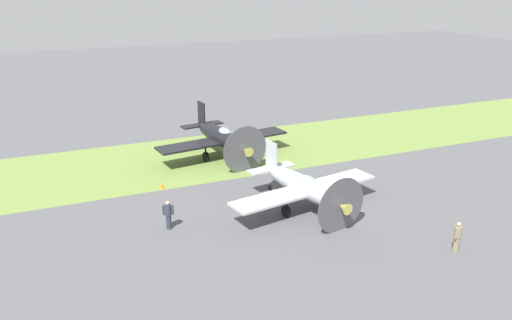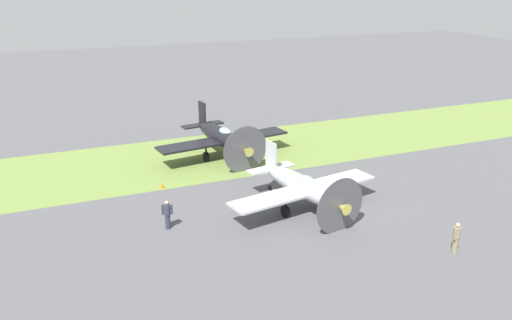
{
  "view_description": "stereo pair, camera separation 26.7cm",
  "coord_description": "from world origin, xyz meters",
  "px_view_note": "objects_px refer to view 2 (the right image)",
  "views": [
    {
      "loc": [
        16.73,
        26.46,
        13.79
      ],
      "look_at": [
        3.31,
        -5.14,
        1.41
      ],
      "focal_mm": 36.44,
      "sensor_mm": 36.0,
      "label": 1
    },
    {
      "loc": [
        16.48,
        26.57,
        13.79
      ],
      "look_at": [
        3.31,
        -5.14,
        1.41
      ],
      "focal_mm": 36.44,
      "sensor_mm": 36.0,
      "label": 2
    }
  ],
  "objects_px": {
    "airplane_wingman": "(222,137)",
    "ground_crew_chief": "(456,237)",
    "airplane_lead": "(302,186)",
    "runway_marker_cone": "(161,185)",
    "ground_crew_mechanic": "(167,214)"
  },
  "relations": [
    {
      "from": "airplane_wingman",
      "to": "ground_crew_chief",
      "type": "relative_size",
      "value": 6.31
    },
    {
      "from": "airplane_lead",
      "to": "airplane_wingman",
      "type": "relative_size",
      "value": 0.93
    },
    {
      "from": "ground_crew_mechanic",
      "to": "airplane_wingman",
      "type": "bearing_deg",
      "value": 73.83
    },
    {
      "from": "airplane_lead",
      "to": "ground_crew_chief",
      "type": "relative_size",
      "value": 5.89
    },
    {
      "from": "airplane_lead",
      "to": "ground_crew_mechanic",
      "type": "distance_m",
      "value": 8.33
    },
    {
      "from": "airplane_lead",
      "to": "runway_marker_cone",
      "type": "xyz_separation_m",
      "value": [
        7.3,
        -6.6,
        -1.29
      ]
    },
    {
      "from": "airplane_lead",
      "to": "runway_marker_cone",
      "type": "bearing_deg",
      "value": -52.43
    },
    {
      "from": "runway_marker_cone",
      "to": "ground_crew_chief",
      "type": "bearing_deg",
      "value": 130.13
    },
    {
      "from": "airplane_wingman",
      "to": "runway_marker_cone",
      "type": "height_order",
      "value": "airplane_wingman"
    },
    {
      "from": "ground_crew_mechanic",
      "to": "runway_marker_cone",
      "type": "relative_size",
      "value": 3.93
    },
    {
      "from": "airplane_wingman",
      "to": "runway_marker_cone",
      "type": "distance_m",
      "value": 7.64
    },
    {
      "from": "airplane_lead",
      "to": "runway_marker_cone",
      "type": "height_order",
      "value": "airplane_lead"
    },
    {
      "from": "airplane_wingman",
      "to": "ground_crew_chief",
      "type": "bearing_deg",
      "value": 100.15
    },
    {
      "from": "ground_crew_chief",
      "to": "ground_crew_mechanic",
      "type": "relative_size",
      "value": 1.0
    },
    {
      "from": "airplane_wingman",
      "to": "ground_crew_mechanic",
      "type": "height_order",
      "value": "airplane_wingman"
    }
  ]
}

